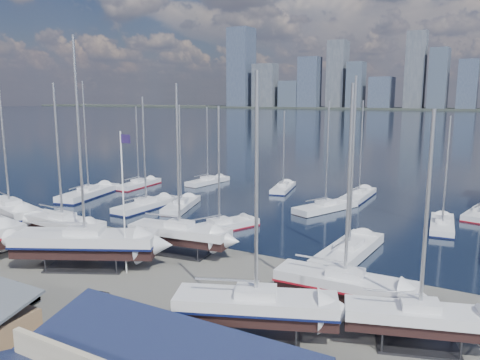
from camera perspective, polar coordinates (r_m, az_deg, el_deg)
The scene contains 25 objects.
ground at distance 42.05m, azimuth -14.60°, elevation -10.79°, with size 1400.00×1400.00×0.00m, color #605E59.
water at distance 339.30m, azimuth 25.17°, elevation 6.58°, with size 1400.00×600.00×0.40m, color #172234.
skyline at distance 593.16m, azimuth 26.82°, elevation 11.34°, with size 639.14×43.80×107.69m.
sailboat_cradle_0 at distance 58.81m, azimuth -26.25°, elevation -3.35°, with size 11.49×5.81×17.75m.
sailboat_cradle_2 at distance 50.73m, azimuth -20.78°, elevation -5.06°, with size 10.02×3.34×16.11m.
sailboat_cradle_3 at distance 43.09m, azimuth -18.33°, elevation -7.29°, with size 12.57×8.72×19.68m.
sailboat_cradle_4 at distance 44.73m, azimuth -7.36°, elevation -6.47°, with size 10.05×3.93×15.97m.
sailboat_cradle_5 at distance 29.73m, azimuth 1.94°, elevation -15.12°, with size 10.37×6.45×16.24m.
sailboat_cradle_6 at distance 33.57m, azimuth 12.65°, elevation -12.39°, with size 9.72×2.94×15.64m.
sailboat_cradle_7 at distance 30.45m, azimuth 21.02°, elevation -15.40°, with size 8.87×4.96×14.11m.
sailboat_moored_0 at distance 73.69m, azimuth -17.95°, elevation -1.73°, with size 5.91×12.39×17.85m.
sailboat_moored_1 at distance 79.68m, azimuth -12.22°, elevation -0.61°, with size 3.33×9.49×13.92m.
sailboat_moored_2 at distance 80.80m, azimuth -3.94°, elevation -0.25°, with size 3.60×9.32×13.71m.
sailboat_moored_3 at distance 63.96m, azimuth -11.36°, elevation -3.19°, with size 3.13×10.45×15.53m.
sailboat_moored_4 at distance 63.32m, azimuth -7.16°, elevation -3.18°, with size 5.63×9.90×14.42m.
sailboat_moored_5 at distance 75.14m, azimuth 5.28°, elevation -1.06°, with size 4.32×9.18×13.24m.
sailboat_moored_6 at distance 52.66m, azimuth -2.52°, elevation -5.86°, with size 6.14×10.00×14.48m.
sailboat_moored_7 at distance 62.55m, azimuth 10.40°, elevation -3.44°, with size 6.33×10.23×14.98m.
sailboat_moored_8 at distance 71.22m, azimuth 14.30°, elevation -1.95°, with size 2.90×10.04×14.97m.
sailboat_moored_9 at distance 45.43m, azimuth 13.12°, elevation -8.71°, with size 3.86×11.67×17.38m.
sailboat_moored_10 at distance 58.16m, azimuth 23.41°, elevation -5.16°, with size 3.48×9.14×13.34m.
car_b at distance 38.70m, azimuth -26.00°, elevation -12.34°, with size 1.38×3.96×1.30m, color gray.
car_c at distance 30.58m, azimuth -18.83°, elevation -17.84°, with size 2.31×5.01×1.39m, color gray.
car_d at distance 33.75m, azimuth -19.14°, elevation -15.13°, with size 1.92×4.72×1.37m, color gray.
flagpole at distance 39.68m, azimuth -13.98°, elevation -1.57°, with size 1.06×0.12×12.05m.
Camera 1 is at (27.89, -37.82, 14.72)m, focal length 35.00 mm.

